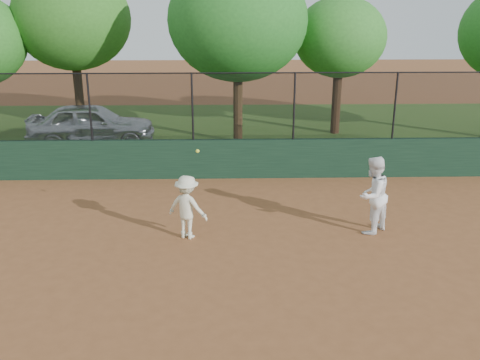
{
  "coord_description": "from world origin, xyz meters",
  "views": [
    {
      "loc": [
        0.49,
        -9.57,
        5.18
      ],
      "look_at": [
        0.8,
        2.2,
        1.2
      ],
      "focal_mm": 40.0,
      "sensor_mm": 36.0,
      "label": 1
    }
  ],
  "objects_px": {
    "parked_car": "(92,124)",
    "tree_2": "(238,21)",
    "player_second": "(372,195)",
    "tree_1": "(72,19)",
    "tree_3": "(340,38)",
    "player_main": "(187,207)"
  },
  "relations": [
    {
      "from": "player_main",
      "to": "tree_3",
      "type": "bearing_deg",
      "value": 61.98
    },
    {
      "from": "tree_1",
      "to": "tree_3",
      "type": "bearing_deg",
      "value": -5.97
    },
    {
      "from": "player_second",
      "to": "tree_1",
      "type": "relative_size",
      "value": 0.28
    },
    {
      "from": "parked_car",
      "to": "tree_2",
      "type": "relative_size",
      "value": 0.69
    },
    {
      "from": "parked_car",
      "to": "tree_2",
      "type": "xyz_separation_m",
      "value": [
        5.46,
        0.29,
        3.7
      ]
    },
    {
      "from": "parked_car",
      "to": "player_second",
      "type": "bearing_deg",
      "value": -138.03
    },
    {
      "from": "player_main",
      "to": "tree_3",
      "type": "relative_size",
      "value": 0.4
    },
    {
      "from": "parked_car",
      "to": "tree_1",
      "type": "height_order",
      "value": "tree_1"
    },
    {
      "from": "parked_car",
      "to": "tree_2",
      "type": "height_order",
      "value": "tree_2"
    },
    {
      "from": "parked_car",
      "to": "player_main",
      "type": "height_order",
      "value": "player_main"
    },
    {
      "from": "player_main",
      "to": "tree_3",
      "type": "height_order",
      "value": "tree_3"
    },
    {
      "from": "parked_car",
      "to": "tree_3",
      "type": "xyz_separation_m",
      "value": [
        9.46,
        1.65,
        3.0
      ]
    },
    {
      "from": "player_second",
      "to": "tree_3",
      "type": "height_order",
      "value": "tree_3"
    },
    {
      "from": "tree_3",
      "to": "tree_1",
      "type": "bearing_deg",
      "value": 174.03
    },
    {
      "from": "tree_2",
      "to": "player_second",
      "type": "bearing_deg",
      "value": -71.04
    },
    {
      "from": "tree_3",
      "to": "tree_2",
      "type": "bearing_deg",
      "value": -161.21
    },
    {
      "from": "tree_3",
      "to": "parked_car",
      "type": "bearing_deg",
      "value": -170.12
    },
    {
      "from": "player_second",
      "to": "player_main",
      "type": "height_order",
      "value": "player_main"
    },
    {
      "from": "tree_1",
      "to": "tree_2",
      "type": "bearing_deg",
      "value": -20.56
    },
    {
      "from": "player_main",
      "to": "tree_2",
      "type": "xyz_separation_m",
      "value": [
        1.34,
        8.67,
        3.74
      ]
    },
    {
      "from": "player_second",
      "to": "tree_1",
      "type": "distance_m",
      "value": 14.9
    },
    {
      "from": "tree_1",
      "to": "player_main",
      "type": "bearing_deg",
      "value": -64.84
    }
  ]
}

